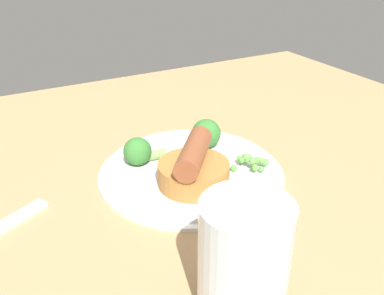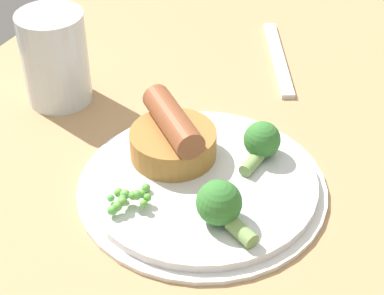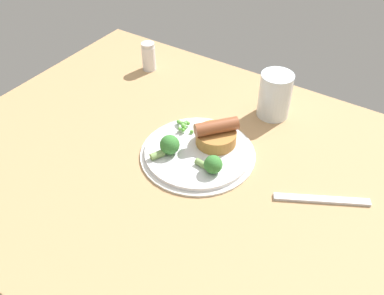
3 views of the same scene
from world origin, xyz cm
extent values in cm
cube|color=tan|center=(0.00, 0.00, 1.50)|extent=(110.00, 80.00, 3.00)
cylinder|color=silver|center=(-1.92, 3.76, 3.25)|extent=(24.36, 24.36, 0.50)
cylinder|color=silver|center=(-1.92, 3.76, 3.70)|extent=(22.41, 22.41, 1.40)
cylinder|color=#AD7538|center=(0.28, 7.90, 5.83)|extent=(8.66, 8.66, 2.85)
cylinder|color=#33190C|center=(0.28, 7.90, 7.10)|extent=(6.93, 6.93, 0.30)
cylinder|color=brown|center=(0.28, 7.90, 8.68)|extent=(8.14, 8.88, 2.85)
sphere|color=#5BA139|center=(-8.42, 6.50, 5.33)|extent=(0.73, 0.73, 0.73)
sphere|color=#5EAB42|center=(-7.98, 7.81, 5.59)|extent=(0.71, 0.71, 0.71)
sphere|color=#5AAD42|center=(-8.35, 7.65, 5.78)|extent=(0.83, 0.83, 0.83)
sphere|color=#56B24E|center=(-8.80, 9.80, 4.98)|extent=(0.72, 0.72, 0.72)
sphere|color=#65A84E|center=(-8.32, 8.51, 5.57)|extent=(0.97, 0.97, 0.97)
sphere|color=#5AB337|center=(-7.55, 6.64, 5.30)|extent=(0.77, 0.77, 0.77)
sphere|color=#5DB449|center=(-10.23, 8.75, 5.10)|extent=(0.93, 0.93, 0.93)
sphere|color=#61AB3D|center=(-8.04, 9.40, 5.20)|extent=(0.87, 0.87, 0.87)
sphere|color=#66A645|center=(-9.19, 8.29, 5.46)|extent=(0.87, 0.87, 0.87)
sphere|color=#58AE40|center=(-8.86, 8.46, 5.47)|extent=(0.82, 0.82, 0.82)
sphere|color=#64B449|center=(-7.48, 7.29, 5.43)|extent=(0.78, 0.78, 0.78)
sphere|color=#66B949|center=(-8.08, 7.45, 5.74)|extent=(0.97, 0.97, 0.97)
sphere|color=#61B440|center=(-9.76, 8.50, 5.27)|extent=(0.91, 0.91, 0.91)
sphere|color=#5BAD42|center=(-6.00, 7.68, 4.83)|extent=(0.86, 0.86, 0.86)
sphere|color=#387A33|center=(4.01, -0.02, 6.26)|extent=(3.72, 3.72, 3.72)
cylinder|color=#7A9E56|center=(1.45, 0.28, 5.05)|extent=(3.05, 1.63, 1.30)
sphere|color=#387A33|center=(-6.40, -0.36, 6.46)|extent=(4.12, 4.12, 4.12)
cylinder|color=#7A9E56|center=(-7.63, -2.75, 5.12)|extent=(2.61, 3.24, 1.44)
cube|color=silver|center=(24.62, 5.63, 3.30)|extent=(16.64, 9.86, 0.60)
cylinder|color=silver|center=(5.14, 25.52, 8.39)|extent=(7.49, 7.49, 10.79)
camera|label=1|loc=(21.48, 46.62, 32.22)|focal=40.00mm
camera|label=2|loc=(-44.39, -16.05, 45.12)|focal=60.00mm
camera|label=3|loc=(33.57, -53.13, 63.85)|focal=40.00mm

